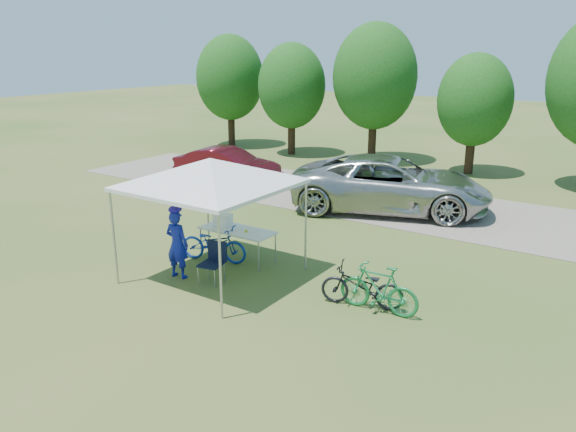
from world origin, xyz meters
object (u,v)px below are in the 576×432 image
bike_green (379,289)px  cyclist (177,244)px  cooler (223,220)px  bike_dark (362,286)px  bike_blue (214,244)px  folding_table (237,231)px  sedan (227,166)px  minivan (390,184)px  folding_chair (214,258)px

bike_green → cyclist: bearing=-81.3°
cooler → bike_dark: 4.23m
bike_blue → bike_green: size_ratio=1.04×
cooler → bike_dark: cooler is taller
cyclist → bike_dark: cyclist is taller
cooler → bike_blue: (0.03, -0.39, -0.49)m
bike_green → bike_dark: (-0.37, 0.02, -0.05)m
folding_table → bike_green: 4.14m
bike_green → sedan: bearing=-128.3°
folding_table → minivan: minivan is taller
cooler → bike_dark: size_ratio=0.26×
cyclist → minivan: (1.72, 7.64, 0.10)m
folding_table → bike_blue: bike_blue is taller
cooler → minivan: minivan is taller
cooler → cyclist: cyclist is taller
bike_green → folding_table: bearing=-102.3°
cooler → minivan: bearing=73.9°
cooler → bike_green: (4.52, -0.68, -0.45)m
cyclist → minivan: bearing=-109.3°
cyclist → bike_blue: 1.25m
folding_chair → bike_green: bearing=-0.9°
folding_chair → bike_blue: folding_chair is taller
cooler → sedan: size_ratio=0.11×
bike_green → bike_dark: size_ratio=0.98×
folding_table → folding_chair: 1.41m
folding_table → sedan: 8.06m
bike_green → bike_dark: bike_green is taller
folding_chair → cooler: cooler is taller
cyclist → bike_green: bearing=-175.0°
folding_chair → folding_table: bearing=96.2°
bike_green → minivan: (-2.78, 6.72, 0.39)m
folding_chair → sedan: 9.36m
bike_green → minivan: minivan is taller
cyclist → minivan: size_ratio=0.25×
bike_dark → cooler: bearing=-114.4°
folding_table → cooler: (-0.45, 0.00, 0.20)m
folding_chair → sedan: bearing=116.9°
folding_chair → bike_blue: 1.26m
folding_table → sedan: bearing=131.6°
folding_table → cyclist: size_ratio=1.21×
folding_table → minivan: bearing=77.9°
cyclist → bike_green: (4.50, 0.92, -0.29)m
folding_table → bike_green: bearing=-9.4°
cooler → minivan: 6.29m
folding_table → cyclist: cyclist is taller
bike_blue → bike_dark: 4.13m
cooler → bike_blue: bearing=-85.6°
folding_chair → cyclist: 0.92m
bike_green → minivan: bearing=-160.4°
bike_green → cooler: bearing=-101.4°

